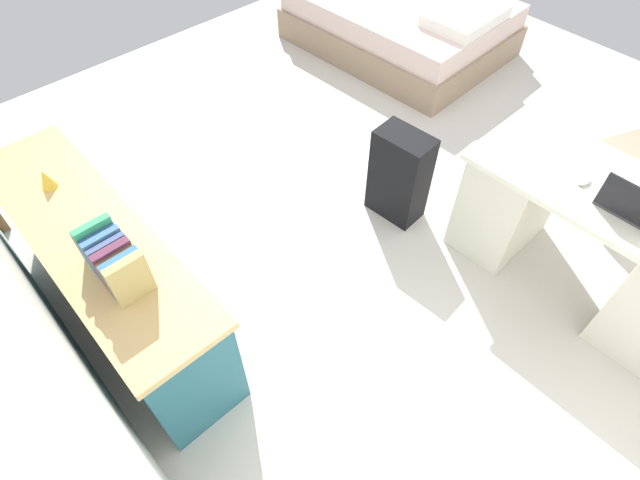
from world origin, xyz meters
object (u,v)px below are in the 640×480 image
at_px(credenza, 112,276).
at_px(laptop, 633,206).
at_px(desk, 585,237).
at_px(computer_mouse, 584,180).
at_px(suitcase_black, 399,176).
at_px(figurine_small, 46,179).
at_px(bed, 401,22).

distance_m(credenza, laptop, 2.68).
bearing_deg(desk, computer_mouse, 19.81).
bearing_deg(suitcase_black, figurine_small, 58.65).
bearing_deg(credenza, desk, -126.89).
bearing_deg(computer_mouse, figurine_small, 47.22).
xyz_separation_m(bed, suitcase_black, (-1.46, 1.66, 0.08)).
xyz_separation_m(suitcase_black, computer_mouse, (-0.95, -0.29, 0.45)).
xyz_separation_m(credenza, laptop, (-1.71, -2.03, 0.43)).
bearing_deg(credenza, bed, -74.30).
relative_size(desk, bed, 0.74).
bearing_deg(desk, suitcase_black, 17.08).
height_order(bed, laptop, laptop).
bearing_deg(computer_mouse, credenza, 54.17).
distance_m(credenza, computer_mouse, 2.55).
bearing_deg(bed, credenza, 105.70).
xyz_separation_m(credenza, figurine_small, (0.41, 0.00, 0.43)).
distance_m(credenza, suitcase_black, 1.85).
distance_m(desk, bed, 2.89).
bearing_deg(laptop, credenza, 49.94).
bearing_deg(figurine_small, suitcase_black, -116.85).
bearing_deg(credenza, suitcase_black, -105.40).
bearing_deg(laptop, suitcase_black, 11.55).
relative_size(suitcase_black, computer_mouse, 6.50).
bearing_deg(desk, laptop, 142.38).
height_order(credenza, computer_mouse, computer_mouse).
height_order(credenza, bed, credenza).
xyz_separation_m(bed, computer_mouse, (-2.41, 1.38, 0.53)).
relative_size(bed, figurine_small, 17.85).
height_order(bed, computer_mouse, computer_mouse).
bearing_deg(laptop, desk, -37.62).
bearing_deg(suitcase_black, bed, -53.28).
relative_size(desk, figurine_small, 13.18).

